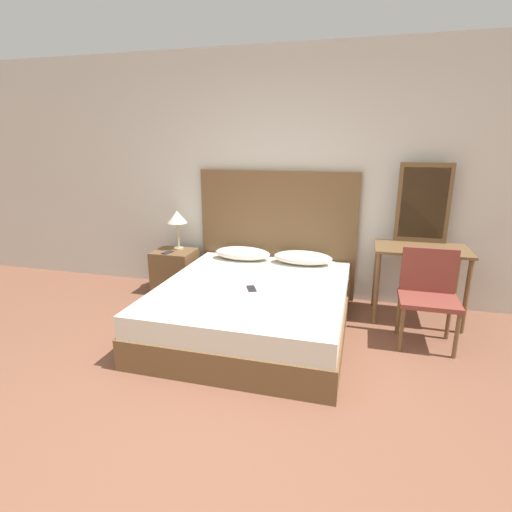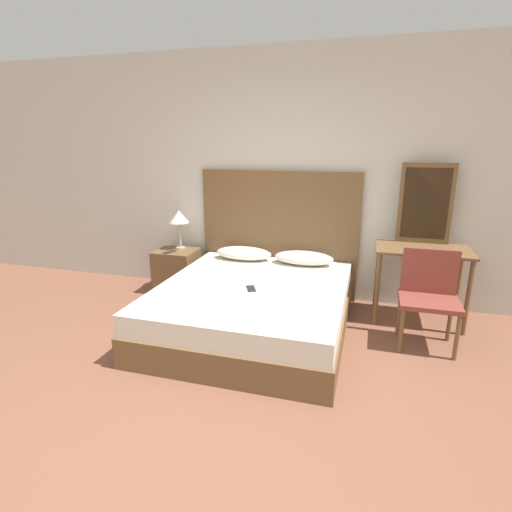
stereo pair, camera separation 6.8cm
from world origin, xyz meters
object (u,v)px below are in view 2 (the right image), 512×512
at_px(phone_on_bed, 251,289).
at_px(chair, 429,291).
at_px(nightstand, 177,271).
at_px(bed, 253,308).
at_px(phone_on_nightstand, 169,252).
at_px(vanity_desk, 422,262).
at_px(table_lamp, 179,218).

relative_size(phone_on_bed, chair, 0.20).
bearing_deg(chair, nightstand, 168.62).
bearing_deg(bed, nightstand, 147.82).
xyz_separation_m(phone_on_nightstand, vanity_desk, (2.70, 0.04, 0.10)).
bearing_deg(phone_on_nightstand, nightstand, 74.21).
relative_size(phone_on_bed, nightstand, 0.33).
relative_size(bed, nightstand, 3.82).
xyz_separation_m(bed, table_lamp, (-1.14, 0.81, 0.65)).
height_order(table_lamp, chair, table_lamp).
distance_m(phone_on_bed, vanity_desk, 1.69).
xyz_separation_m(table_lamp, vanity_desk, (2.65, -0.14, -0.27)).
height_order(nightstand, phone_on_nightstand, phone_on_nightstand).
xyz_separation_m(nightstand, table_lamp, (0.02, 0.08, 0.62)).
relative_size(nightstand, table_lamp, 1.12).
bearing_deg(phone_on_nightstand, vanity_desk, 0.95).
bearing_deg(table_lamp, phone_on_bed, -38.73).
bearing_deg(chair, table_lamp, 166.86).
distance_m(phone_on_nightstand, vanity_desk, 2.70).
distance_m(phone_on_bed, chair, 1.55).
bearing_deg(bed, phone_on_nightstand, 152.14).
bearing_deg(vanity_desk, nightstand, 178.78).
bearing_deg(phone_on_nightstand, table_lamp, 74.34).
relative_size(bed, chair, 2.32).
xyz_separation_m(bed, nightstand, (-1.16, 0.73, 0.03)).
bearing_deg(table_lamp, vanity_desk, -2.99).
bearing_deg(phone_on_nightstand, phone_on_bed, -31.64).
height_order(bed, vanity_desk, vanity_desk).
bearing_deg(chair, phone_on_nightstand, 170.81).
relative_size(phone_on_bed, vanity_desk, 0.19).
xyz_separation_m(phone_on_bed, phone_on_nightstand, (-1.21, 0.74, 0.05)).
bearing_deg(vanity_desk, chair, -87.09).
bearing_deg(nightstand, table_lamp, 74.50).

